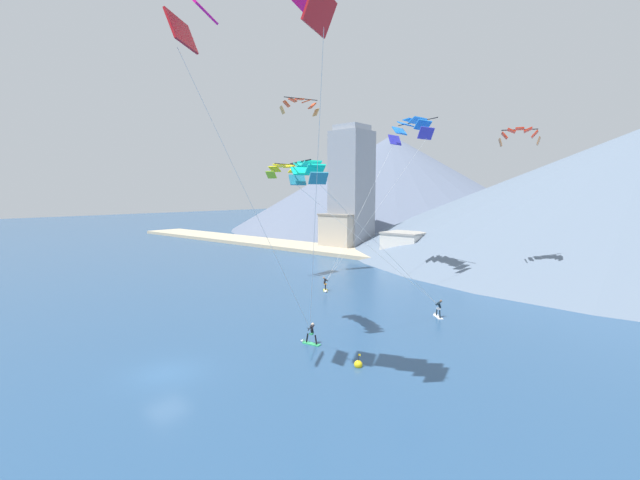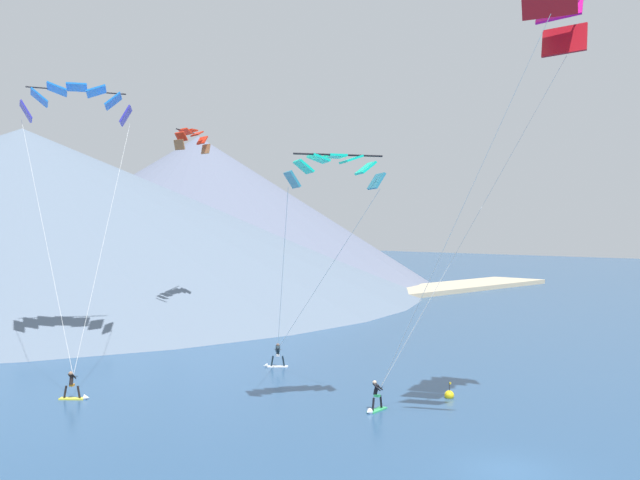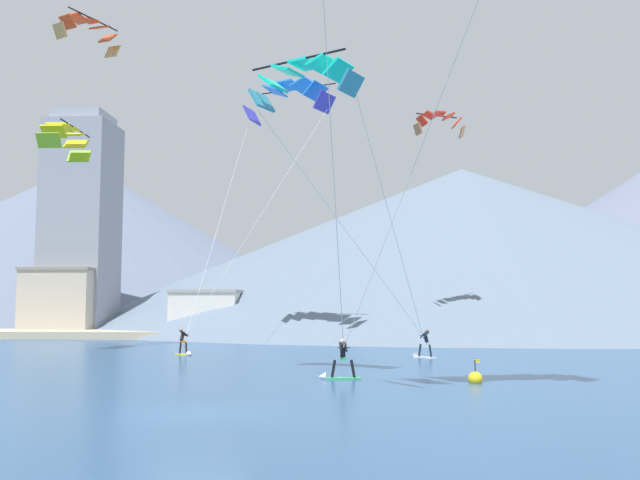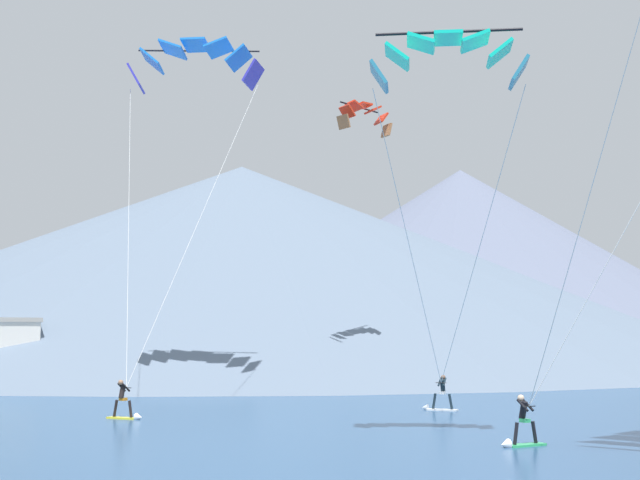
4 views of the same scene
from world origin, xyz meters
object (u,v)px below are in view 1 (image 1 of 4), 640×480
(parafoil_kite_distant_high_outer, at_px, (519,134))
(kitesurfer_near_lead, at_px, (325,287))
(parafoil_kite_distant_low_drift, at_px, (285,169))
(parafoil_kite_distant_mid_solo, at_px, (299,104))
(parafoil_kite_near_lead, at_px, (410,129))
(kitesurfer_near_trail, at_px, (309,337))
(kitesurfer_mid_center, at_px, (438,311))
(race_marker_buoy, at_px, (358,364))
(parafoil_kite_mid_center, at_px, (308,171))

(parafoil_kite_distant_high_outer, bearing_deg, kitesurfer_near_lead, -143.31)
(parafoil_kite_distant_high_outer, xyz_separation_m, parafoil_kite_distant_low_drift, (-26.04, -9.93, -3.22))
(parafoil_kite_distant_mid_solo, bearing_deg, parafoil_kite_near_lead, 18.35)
(kitesurfer_near_trail, height_order, kitesurfer_mid_center, kitesurfer_mid_center)
(parafoil_kite_distant_high_outer, height_order, parafoil_kite_distant_mid_solo, parafoil_kite_distant_mid_solo)
(race_marker_buoy, bearing_deg, kitesurfer_near_trail, 168.36)
(parafoil_kite_mid_center, bearing_deg, parafoil_kite_near_lead, 99.20)
(parafoil_kite_mid_center, distance_m, race_marker_buoy, 14.89)
(parafoil_kite_near_lead, distance_m, race_marker_buoy, 33.07)
(kitesurfer_near_lead, relative_size, race_marker_buoy, 1.69)
(kitesurfer_near_lead, height_order, kitesurfer_near_trail, kitesurfer_near_lead)
(parafoil_kite_distant_high_outer, distance_m, parafoil_kite_distant_low_drift, 28.06)
(parafoil_kite_mid_center, distance_m, parafoil_kite_distant_low_drift, 23.40)
(parafoil_kite_distant_low_drift, xyz_separation_m, parafoil_kite_distant_mid_solo, (0.23, 2.63, 8.64))
(kitesurfer_near_lead, xyz_separation_m, parafoil_kite_mid_center, (8.69, -12.40, 12.59))
(kitesurfer_near_trail, distance_m, parafoil_kite_distant_low_drift, 29.09)
(race_marker_buoy, bearing_deg, kitesurfer_near_lead, 135.89)
(parafoil_kite_distant_mid_solo, bearing_deg, parafoil_kite_mid_center, -44.99)
(kitesurfer_mid_center, distance_m, parafoil_kite_near_lead, 23.51)
(parafoil_kite_distant_mid_solo, bearing_deg, kitesurfer_near_trail, -45.11)
(race_marker_buoy, bearing_deg, parafoil_kite_distant_high_outer, 87.34)
(parafoil_kite_distant_low_drift, relative_size, race_marker_buoy, 5.36)
(kitesurfer_mid_center, xyz_separation_m, race_marker_buoy, (1.13, -14.07, -0.35))
(parafoil_kite_near_lead, bearing_deg, parafoil_kite_distant_low_drift, -152.93)
(kitesurfer_mid_center, bearing_deg, parafoil_kite_distant_low_drift, 171.26)
(parafoil_kite_distant_high_outer, bearing_deg, race_marker_buoy, -92.66)
(kitesurfer_near_trail, relative_size, parafoil_kite_near_lead, 0.09)
(kitesurfer_mid_center, distance_m, parafoil_kite_distant_low_drift, 27.67)
(kitesurfer_mid_center, relative_size, parafoil_kite_near_lead, 0.09)
(kitesurfer_near_trail, height_order, parafoil_kite_near_lead, parafoil_kite_near_lead)
(kitesurfer_near_lead, height_order, kitesurfer_mid_center, kitesurfer_mid_center)
(parafoil_kite_mid_center, relative_size, race_marker_buoy, 12.77)
(parafoil_kite_distant_low_drift, xyz_separation_m, race_marker_buoy, (24.76, -17.70, -14.28))
(parafoil_kite_near_lead, bearing_deg, kitesurfer_mid_center, -49.41)
(parafoil_kite_near_lead, distance_m, parafoil_kite_distant_mid_solo, 15.32)
(parafoil_kite_mid_center, distance_m, parafoil_kite_distant_high_outer, 26.64)
(parafoil_kite_near_lead, height_order, parafoil_kite_mid_center, parafoil_kite_near_lead)
(kitesurfer_near_lead, bearing_deg, parafoil_kite_distant_low_drift, 164.11)
(parafoil_kite_near_lead, xyz_separation_m, parafoil_kite_distant_mid_solo, (-14.05, -4.66, 3.97))
(parafoil_kite_distant_mid_solo, xyz_separation_m, race_marker_buoy, (24.53, -20.34, -22.92))
(kitesurfer_near_lead, xyz_separation_m, kitesurfer_mid_center, (14.43, -1.01, 0.01))
(kitesurfer_mid_center, bearing_deg, race_marker_buoy, -85.43)
(kitesurfer_near_trail, xyz_separation_m, parafoil_kite_distant_mid_solo, (-19.16, 19.23, 22.59))
(kitesurfer_near_trail, xyz_separation_m, parafoil_kite_distant_high_outer, (6.66, 26.53, 17.18))
(parafoil_kite_mid_center, height_order, race_marker_buoy, parafoil_kite_mid_center)
(parafoil_kite_distant_high_outer, bearing_deg, kitesurfer_near_trail, -104.09)
(kitesurfer_mid_center, relative_size, parafoil_kite_distant_high_outer, 0.41)
(parafoil_kite_mid_center, bearing_deg, kitesurfer_mid_center, 63.23)
(kitesurfer_mid_center, xyz_separation_m, parafoil_kite_distant_mid_solo, (-23.41, 6.27, 22.57))
(kitesurfer_near_trail, height_order, parafoil_kite_distant_low_drift, parafoil_kite_distant_low_drift)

